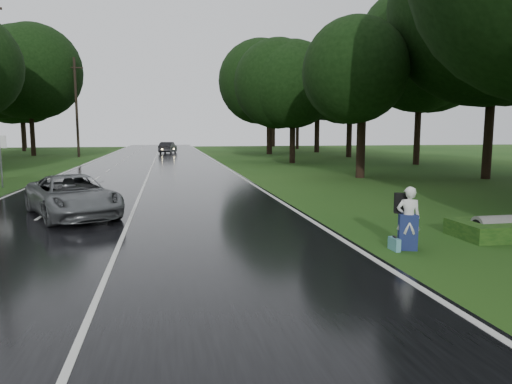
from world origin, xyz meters
TOP-DOWN VIEW (x-y plane):
  - ground at (0.00, 0.00)m, footprint 160.00×160.00m
  - road at (0.00, 20.00)m, footprint 12.00×140.00m
  - lane_center at (0.00, 20.00)m, footprint 0.12×140.00m
  - grey_car at (-1.93, 7.28)m, footprint 4.18×5.54m
  - far_car at (1.38, 52.25)m, footprint 2.46×4.65m
  - hitchhiker at (7.05, 1.16)m, footprint 0.67×0.64m
  - suitcase at (6.71, 1.14)m, footprint 0.13×0.44m
  - culvert at (10.14, 1.90)m, footprint 1.23×0.62m
  - utility_pole_far at (-8.50, 45.75)m, footprint 1.80×0.28m
  - road_sign_b at (-7.20, 16.81)m, footprint 0.65×0.10m
  - tree_left_f at (-14.27, 49.67)m, footprint 10.73×10.73m
  - tree_right_d at (13.17, 18.12)m, footprint 7.88×7.88m
  - tree_right_e at (12.53, 31.92)m, footprint 7.93×7.93m
  - tree_right_f at (14.03, 48.40)m, footprint 9.79×9.79m

SIDE VIEW (x-z plane):
  - ground at x=0.00m, z-range 0.00..0.00m
  - culvert at x=10.14m, z-range -0.31..0.31m
  - utility_pole_far at x=-8.50m, z-range -5.45..5.45m
  - road_sign_b at x=-7.20m, z-range -1.35..1.35m
  - tree_left_f at x=-14.27m, z-range -8.38..8.38m
  - tree_right_d at x=13.17m, z-range -6.16..6.16m
  - tree_right_e at x=12.53m, z-range -6.20..6.20m
  - tree_right_f at x=14.03m, z-range -7.65..7.65m
  - road at x=0.00m, z-range 0.00..0.04m
  - lane_center at x=0.00m, z-range 0.04..0.05m
  - suitcase at x=6.71m, z-range 0.00..0.31m
  - hitchhiker at x=7.05m, z-range -0.06..1.52m
  - grey_car at x=-1.93m, z-range 0.04..1.44m
  - far_car at x=1.38m, z-range 0.04..1.50m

